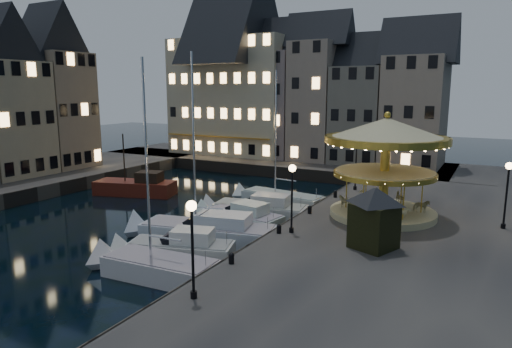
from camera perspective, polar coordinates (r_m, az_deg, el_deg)
The scene contains 32 objects.
ground at distance 31.00m, azimuth -8.75°, elevation -8.07°, with size 160.00×160.00×0.00m, color black.
quay_east at distance 31.00m, azimuth 19.98°, elevation -7.34°, with size 16.00×56.00×1.30m, color #474442.
quay_north at distance 58.22m, azimuth 1.52°, elevation 1.49°, with size 44.00×12.00×1.30m, color #474442.
quaywall_e at distance 32.96m, azimuth 6.05°, elevation -5.69°, with size 0.15×44.00×1.30m, color #47423A.
quaywall_n at distance 52.06m, azimuth 0.51°, elevation 0.41°, with size 48.00×0.15×1.30m, color #47423A.
quaywall_w at distance 44.86m, azimuth -25.90°, elevation -2.33°, with size 0.15×44.00×1.30m, color #47423A.
streetlamp_a at distance 18.80m, azimuth -7.99°, elevation -7.61°, with size 0.44×0.44×4.17m.
streetlamp_b at distance 27.21m, azimuth 4.53°, elevation -1.83°, with size 0.44×0.44×4.17m.
streetlamp_c at distance 39.75m, azimuth 12.41°, elevation 1.90°, with size 0.44×0.44×4.17m.
streetlamp_d at distance 31.89m, azimuth 28.91°, elevation -1.29°, with size 0.44×0.44×4.17m.
bollard_a at distance 23.05m, azimuth -3.09°, elevation -10.41°, with size 0.30×0.30×0.57m.
bollard_b at distance 27.63m, azimuth 2.89°, elevation -6.80°, with size 0.30×0.30×0.57m.
bollard_c at distance 32.05m, azimuth 6.74°, elevation -4.41°, with size 0.30×0.30×0.57m.
bollard_d at distance 37.07m, azimuth 9.88°, elevation -2.43°, with size 0.30×0.30×0.57m.
townhouse_na at distance 65.16m, azimuth -6.81°, elevation 8.69°, with size 5.50×8.00×12.80m.
townhouse_nb at distance 62.18m, azimuth -2.65°, elevation 9.13°, with size 6.16×8.00×13.80m.
townhouse_nc at distance 59.29m, azimuth 2.44°, elevation 9.54°, with size 6.82×8.00×14.80m.
townhouse_nd at distance 57.01m, azimuth 7.73°, elevation 9.92°, with size 5.50×8.00×15.80m.
townhouse_ne at distance 55.36m, azimuth 13.03°, elevation 8.17°, with size 6.16×8.00×12.80m.
townhouse_nf at distance 54.06m, azimuth 19.31°, elevation 8.33°, with size 6.82×8.00×13.80m.
townhouse_wb at distance 52.17m, azimuth -29.22°, elevation 7.09°, with size 8.80×6.40×13.00m.
townhouse_wc at distance 55.69m, azimuth -23.97°, elevation 8.28°, with size 8.80×5.50×14.20m.
hotel_corner at distance 62.13m, azimuth -2.62°, elevation 10.51°, with size 17.60×9.00×16.80m.
motorboat_a at distance 25.34m, azimuth -12.88°, elevation -11.26°, with size 7.26×2.72×12.07m.
motorboat_b at distance 27.31m, azimuth -10.18°, elevation -9.31°, with size 7.10×3.91×2.15m.
motorboat_c at distance 30.40m, azimuth -6.65°, elevation -7.05°, with size 10.02×4.53×13.28m.
motorboat_d at distance 33.20m, azimuth -2.28°, elevation -5.54°, with size 7.08×3.15×2.15m.
motorboat_e at distance 35.35m, azimuth -0.10°, elevation -4.52°, with size 8.25×3.49×2.15m.
motorboat_f at distance 39.30m, azimuth 2.58°, elevation -3.15°, with size 8.32×3.06×10.99m.
red_fishing_boat at distance 44.52m, azimuth -14.67°, elevation -1.63°, with size 7.92×4.60×5.95m.
carousel at distance 31.54m, azimuth 15.94°, elevation 3.11°, with size 8.11×8.11×7.10m.
ticket_kiosk at distance 25.41m, azimuth 14.64°, elevation -4.03°, with size 3.29×3.29×3.86m.
Camera 1 is at (17.85, -23.35, 9.86)m, focal length 32.00 mm.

